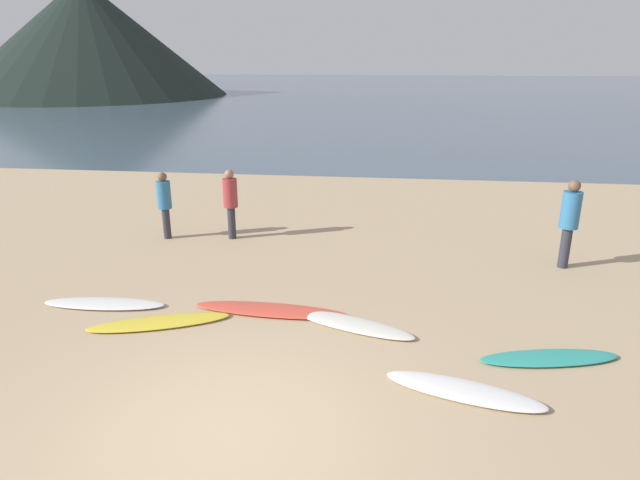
# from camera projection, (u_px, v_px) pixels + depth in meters

# --- Properties ---
(ground_plane) EXTENTS (120.00, 120.00, 0.20)m
(ground_plane) POSITION_uv_depth(u_px,v_px,m) (325.00, 209.00, 15.66)
(ground_plane) COLOR tan
(ground_plane) RESTS_ON ground
(ocean_water) EXTENTS (140.00, 100.00, 0.01)m
(ocean_water) POSITION_uv_depth(u_px,v_px,m) (376.00, 90.00, 66.30)
(ocean_water) COLOR #475B6B
(ocean_water) RESTS_ON ground
(headland_hill) EXTENTS (27.38, 27.38, 11.25)m
(headland_hill) POSITION_uv_depth(u_px,v_px,m) (87.00, 38.00, 55.38)
(headland_hill) COLOR black
(headland_hill) RESTS_ON ground
(surfboard_0) EXTENTS (2.13, 0.62, 0.08)m
(surfboard_0) POSITION_uv_depth(u_px,v_px,m) (104.00, 304.00, 9.40)
(surfboard_0) COLOR white
(surfboard_0) RESTS_ON ground
(surfboard_1) EXTENTS (2.27, 1.25, 0.07)m
(surfboard_1) POSITION_uv_depth(u_px,v_px,m) (159.00, 322.00, 8.76)
(surfboard_1) COLOR yellow
(surfboard_1) RESTS_ON ground
(surfboard_2) EXTENTS (2.66, 0.67, 0.08)m
(surfboard_2) POSITION_uv_depth(u_px,v_px,m) (271.00, 310.00, 9.17)
(surfboard_2) COLOR #D84C38
(surfboard_2) RESTS_ON ground
(surfboard_3) EXTENTS (2.12, 1.20, 0.08)m
(surfboard_3) POSITION_uv_depth(u_px,v_px,m) (352.00, 324.00, 8.69)
(surfboard_3) COLOR silver
(surfboard_3) RESTS_ON ground
(surfboard_4) EXTENTS (2.09, 1.05, 0.09)m
(surfboard_4) POSITION_uv_depth(u_px,v_px,m) (464.00, 391.00, 6.96)
(surfboard_4) COLOR white
(surfboard_4) RESTS_ON ground
(surfboard_5) EXTENTS (2.06, 0.85, 0.07)m
(surfboard_5) POSITION_uv_depth(u_px,v_px,m) (549.00, 358.00, 7.73)
(surfboard_5) COLOR teal
(surfboard_5) RESTS_ON ground
(person_1) EXTENTS (0.36, 0.36, 1.81)m
(person_1) POSITION_uv_depth(u_px,v_px,m) (570.00, 217.00, 10.79)
(person_1) COLOR #2D2D38
(person_1) RESTS_ON ground
(person_2) EXTENTS (0.32, 0.32, 1.57)m
(person_2) POSITION_uv_depth(u_px,v_px,m) (164.00, 200.00, 12.59)
(person_2) COLOR #2D2D38
(person_2) RESTS_ON ground
(person_3) EXTENTS (0.33, 0.33, 1.64)m
(person_3) POSITION_uv_depth(u_px,v_px,m) (230.00, 198.00, 12.57)
(person_3) COLOR #2D2D38
(person_3) RESTS_ON ground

